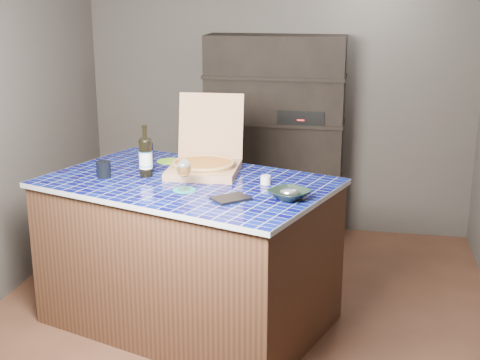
% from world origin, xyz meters
% --- Properties ---
extents(room, '(3.50, 3.50, 3.50)m').
position_xyz_m(room, '(0.00, 0.00, 1.25)').
color(room, brown).
rests_on(room, ground).
extents(shelving_unit, '(1.20, 0.41, 1.80)m').
position_xyz_m(shelving_unit, '(0.00, 1.53, 0.90)').
color(shelving_unit, black).
rests_on(shelving_unit, floor).
extents(kitchen_island, '(2.08, 1.67, 0.99)m').
position_xyz_m(kitchen_island, '(-0.32, -0.24, 0.50)').
color(kitchen_island, '#4E311E').
rests_on(kitchen_island, floor).
extents(pizza_box, '(0.48, 0.57, 0.49)m').
position_xyz_m(pizza_box, '(-0.26, -0.03, 1.06)').
color(pizza_box, '#A87A56').
rests_on(pizza_box, kitchen_island).
extents(mead_bottle, '(0.09, 0.09, 0.34)m').
position_xyz_m(mead_bottle, '(-0.62, -0.18, 1.12)').
color(mead_bottle, black).
rests_on(mead_bottle, kitchen_island).
extents(teal_trivet, '(0.14, 0.14, 0.01)m').
position_xyz_m(teal_trivet, '(-0.28, -0.45, 0.99)').
color(teal_trivet, '#198679').
rests_on(teal_trivet, kitchen_island).
extents(wine_glass, '(0.09, 0.09, 0.19)m').
position_xyz_m(wine_glass, '(-0.28, -0.45, 1.13)').
color(wine_glass, white).
rests_on(wine_glass, teal_trivet).
extents(tumbler, '(0.09, 0.09, 0.10)m').
position_xyz_m(tumbler, '(-0.88, -0.25, 1.04)').
color(tumbler, black).
rests_on(tumbler, kitchen_island).
extents(dvd_case, '(0.26, 0.25, 0.02)m').
position_xyz_m(dvd_case, '(0.04, -0.58, 1.00)').
color(dvd_case, black).
rests_on(dvd_case, kitchen_island).
extents(bowl, '(0.32, 0.32, 0.06)m').
position_xyz_m(bowl, '(0.37, -0.50, 1.02)').
color(bowl, black).
rests_on(bowl, kitchen_island).
extents(foil_contents, '(0.11, 0.09, 0.05)m').
position_xyz_m(foil_contents, '(0.37, -0.50, 1.03)').
color(foil_contents, '#AAABB6').
rests_on(foil_contents, bowl).
extents(white_jar, '(0.06, 0.06, 0.05)m').
position_xyz_m(white_jar, '(0.19, -0.22, 1.02)').
color(white_jar, silver).
rests_on(white_jar, kitchen_island).
extents(navy_cup, '(0.07, 0.07, 0.11)m').
position_xyz_m(navy_cup, '(-0.76, 0.29, 1.05)').
color(navy_cup, black).
rests_on(navy_cup, kitchen_island).
extents(green_trivet, '(0.18, 0.18, 0.01)m').
position_xyz_m(green_trivet, '(-0.58, 0.22, 0.99)').
color(green_trivet, '#86C82B').
rests_on(green_trivet, kitchen_island).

